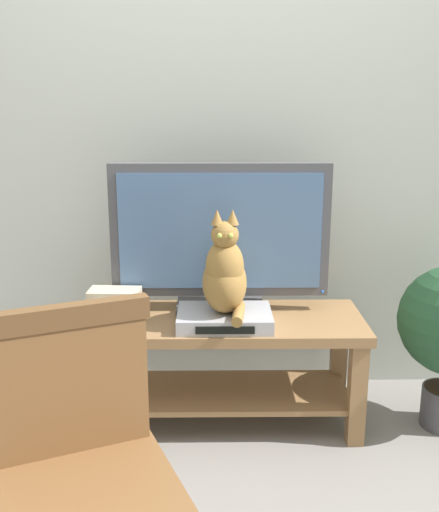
{
  "coord_description": "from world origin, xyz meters",
  "views": [
    {
      "loc": [
        -0.03,
        -1.9,
        1.42
      ],
      "look_at": [
        -0.0,
        0.51,
        0.79
      ],
      "focal_mm": 42.34,
      "sensor_mm": 36.0,
      "label": 1
    }
  ],
  "objects_px": {
    "cat": "(225,274)",
    "book_stack": "(113,305)",
    "media_box": "(224,318)",
    "wooden_chair": "(83,456)",
    "tv": "(219,236)",
    "tv_stand": "(219,350)"
  },
  "relations": [
    {
      "from": "tv_stand",
      "to": "tv",
      "type": "relative_size",
      "value": 1.3
    },
    {
      "from": "cat",
      "to": "wooden_chair",
      "type": "distance_m",
      "value": 1.08
    },
    {
      "from": "cat",
      "to": "media_box",
      "type": "bearing_deg",
      "value": 94.47
    },
    {
      "from": "tv",
      "to": "book_stack",
      "type": "height_order",
      "value": "tv"
    },
    {
      "from": "tv",
      "to": "cat",
      "type": "distance_m",
      "value": 0.23
    },
    {
      "from": "cat",
      "to": "book_stack",
      "type": "relative_size",
      "value": 1.78
    },
    {
      "from": "tv",
      "to": "book_stack",
      "type": "distance_m",
      "value": 0.55
    },
    {
      "from": "tv_stand",
      "to": "tv",
      "type": "distance_m",
      "value": 0.5
    },
    {
      "from": "tv_stand",
      "to": "media_box",
      "type": "xyz_separation_m",
      "value": [
        0.02,
        -0.09,
        0.18
      ]
    },
    {
      "from": "media_box",
      "to": "wooden_chair",
      "type": "bearing_deg",
      "value": -110.84
    },
    {
      "from": "cat",
      "to": "book_stack",
      "type": "distance_m",
      "value": 0.52
    },
    {
      "from": "book_stack",
      "to": "media_box",
      "type": "bearing_deg",
      "value": -10.18
    },
    {
      "from": "media_box",
      "to": "book_stack",
      "type": "distance_m",
      "value": 0.49
    },
    {
      "from": "tv_stand",
      "to": "book_stack",
      "type": "distance_m",
      "value": 0.5
    },
    {
      "from": "media_box",
      "to": "cat",
      "type": "bearing_deg",
      "value": -85.53
    },
    {
      "from": "cat",
      "to": "book_stack",
      "type": "height_order",
      "value": "cat"
    },
    {
      "from": "tv",
      "to": "tv_stand",
      "type": "bearing_deg",
      "value": -90.01
    },
    {
      "from": "tv_stand",
      "to": "book_stack",
      "type": "relative_size",
      "value": 5.04
    },
    {
      "from": "media_box",
      "to": "wooden_chair",
      "type": "xyz_separation_m",
      "value": [
        -0.38,
        -1.01,
        0.0
      ]
    },
    {
      "from": "media_box",
      "to": "book_stack",
      "type": "relative_size",
      "value": 1.6
    },
    {
      "from": "tv",
      "to": "media_box",
      "type": "distance_m",
      "value": 0.36
    },
    {
      "from": "tv_stand",
      "to": "wooden_chair",
      "type": "bearing_deg",
      "value": -108.35
    }
  ]
}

